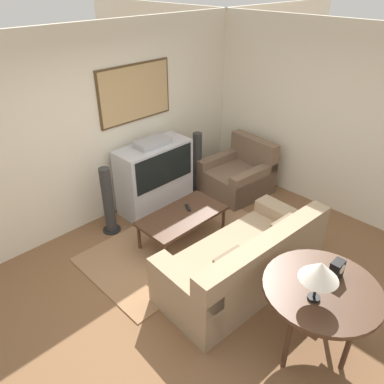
% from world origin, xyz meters
% --- Properties ---
extents(ground_plane, '(12.00, 12.00, 0.00)m').
position_xyz_m(ground_plane, '(0.00, 0.00, 0.00)').
color(ground_plane, brown).
extents(wall_back, '(12.00, 0.10, 2.70)m').
position_xyz_m(wall_back, '(0.01, 2.13, 1.36)').
color(wall_back, beige).
rests_on(wall_back, ground_plane).
extents(wall_right, '(0.06, 12.00, 2.70)m').
position_xyz_m(wall_right, '(2.63, 0.00, 1.35)').
color(wall_right, beige).
rests_on(wall_right, ground_plane).
extents(area_rug, '(2.50, 1.45, 0.01)m').
position_xyz_m(area_rug, '(0.32, 0.83, 0.01)').
color(area_rug, '#99704C').
rests_on(area_rug, ground_plane).
extents(tv, '(1.15, 0.50, 1.13)m').
position_xyz_m(tv, '(0.70, 1.75, 0.53)').
color(tv, '#B7B7BC').
rests_on(tv, ground_plane).
extents(couch, '(2.03, 1.03, 0.85)m').
position_xyz_m(couch, '(0.34, -0.28, 0.31)').
color(couch, '#9E8466').
rests_on(couch, ground_plane).
extents(armchair, '(1.03, 0.99, 0.86)m').
position_xyz_m(armchair, '(1.99, 1.16, 0.28)').
color(armchair, brown).
rests_on(armchair, ground_plane).
extents(coffee_table, '(1.18, 0.62, 0.42)m').
position_xyz_m(coffee_table, '(0.41, 0.83, 0.38)').
color(coffee_table, '#472D1E').
rests_on(coffee_table, ground_plane).
extents(console_table, '(1.05, 1.05, 0.79)m').
position_xyz_m(console_table, '(0.14, -1.28, 0.72)').
color(console_table, '#472D1E').
rests_on(console_table, ground_plane).
extents(table_lamp, '(0.33, 0.33, 0.41)m').
position_xyz_m(table_lamp, '(-0.04, -1.29, 1.11)').
color(table_lamp, black).
rests_on(table_lamp, console_table).
extents(mantel_clock, '(0.14, 0.10, 0.18)m').
position_xyz_m(mantel_clock, '(0.34, -1.29, 0.88)').
color(mantel_clock, black).
rests_on(mantel_clock, console_table).
extents(remote, '(0.12, 0.16, 0.02)m').
position_xyz_m(remote, '(0.56, 0.89, 0.43)').
color(remote, black).
rests_on(remote, coffee_table).
extents(speaker_tower_left, '(0.25, 0.25, 0.99)m').
position_xyz_m(speaker_tower_left, '(-0.17, 1.71, 0.47)').
color(speaker_tower_left, black).
rests_on(speaker_tower_left, ground_plane).
extents(speaker_tower_right, '(0.25, 0.25, 0.99)m').
position_xyz_m(speaker_tower_right, '(1.57, 1.71, 0.47)').
color(speaker_tower_right, black).
rests_on(speaker_tower_right, ground_plane).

